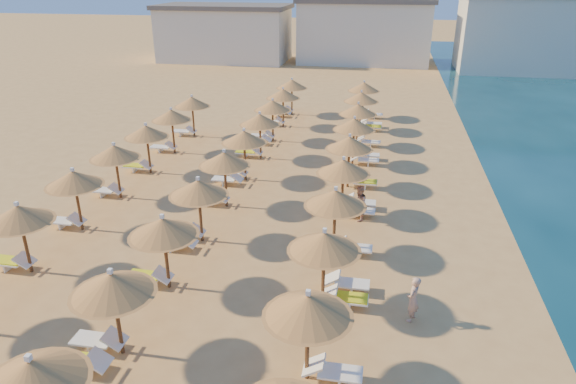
% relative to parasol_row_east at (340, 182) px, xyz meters
% --- Properties ---
extents(ground, '(220.00, 220.00, 0.00)m').
position_rel_parasol_row_east_xyz_m(ground, '(-2.79, -3.10, -2.28)').
color(ground, tan).
rests_on(ground, ground).
extents(hotel_blocks, '(50.21, 11.33, 8.10)m').
position_rel_parasol_row_east_xyz_m(hotel_blocks, '(0.33, 43.01, 1.42)').
color(hotel_blocks, beige).
rests_on(hotel_blocks, ground).
extents(parasol_row_east, '(2.38, 39.77, 2.80)m').
position_rel_parasol_row_east_xyz_m(parasol_row_east, '(0.00, 0.00, 0.00)').
color(parasol_row_east, brown).
rests_on(parasol_row_east, ground).
extents(parasol_row_west, '(2.38, 39.77, 2.80)m').
position_rel_parasol_row_east_xyz_m(parasol_row_west, '(-5.36, 0.00, 0.00)').
color(parasol_row_west, brown).
rests_on(parasol_row_west, ground).
extents(parasol_row_inland, '(2.38, 26.17, 2.80)m').
position_rel_parasol_row_east_xyz_m(parasol_row_inland, '(-10.70, 0.00, 0.00)').
color(parasol_row_inland, brown).
rests_on(parasol_row_inland, ground).
extents(loungers, '(13.68, 38.04, 0.66)m').
position_rel_parasol_row_east_xyz_m(loungers, '(-4.28, -0.21, -1.94)').
color(loungers, white).
rests_on(loungers, ground).
extents(beachgoer_b, '(0.61, 0.78, 1.60)m').
position_rel_parasol_row_east_xyz_m(beachgoer_b, '(0.78, 1.37, -1.49)').
color(beachgoer_b, tan).
rests_on(beachgoer_b, ground).
extents(beachgoer_a, '(0.55, 0.66, 1.54)m').
position_rel_parasol_row_east_xyz_m(beachgoer_a, '(2.84, -5.41, -1.51)').
color(beachgoer_a, tan).
rests_on(beachgoer_a, ground).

